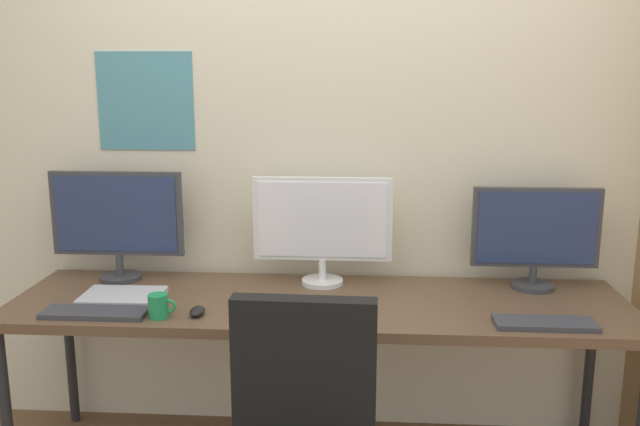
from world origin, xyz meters
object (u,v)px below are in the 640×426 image
object	(u,v)px
keyboard_right	(545,323)
laptop_closed	(123,296)
keyboard_left	(95,313)
coffee_mug	(159,306)
monitor_left	(117,219)
keyboard_center	(315,318)
monitor_center	(322,225)
desk	(319,311)
monitor_right	(536,234)
computer_mouse	(197,311)

from	to	relation	value
keyboard_right	laptop_closed	bearing A→B (deg)	173.58
keyboard_left	coffee_mug	xyz separation A→B (m)	(0.25, -0.01, 0.04)
monitor_left	keyboard_left	distance (m)	0.52
keyboard_center	monitor_left	bearing A→B (deg)	153.83
monitor_center	keyboard_center	world-z (taller)	monitor_center
desk	monitor_right	bearing A→B (deg)	13.27
coffee_mug	keyboard_right	bearing A→B (deg)	0.23
keyboard_left	laptop_closed	world-z (taller)	laptop_closed
keyboard_center	keyboard_right	xyz separation A→B (m)	(0.84, 0.00, 0.00)
keyboard_right	laptop_closed	world-z (taller)	laptop_closed
desk	monitor_center	bearing A→B (deg)	90.00
monitor_left	monitor_center	size ratio (longest dim) A/B	0.97
monitor_right	keyboard_right	xyz separation A→B (m)	(-0.06, -0.44, -0.23)
keyboard_center	laptop_closed	world-z (taller)	laptop_closed
keyboard_right	computer_mouse	bearing A→B (deg)	178.84
desk	keyboard_center	bearing A→B (deg)	-90.00
keyboard_center	computer_mouse	xyz separation A→B (m)	(-0.45, 0.03, 0.01)
monitor_right	coffee_mug	distance (m)	1.57
monitor_center	coffee_mug	world-z (taller)	monitor_center
desk	monitor_left	size ratio (longest dim) A/B	4.31
monitor_center	monitor_left	bearing A→B (deg)	-180.00
keyboard_right	computer_mouse	world-z (taller)	computer_mouse
keyboard_left	desk	bearing A→B (deg)	15.31
monitor_right	computer_mouse	xyz separation A→B (m)	(-1.35, -0.42, -0.22)
monitor_left	keyboard_right	distance (m)	1.81
monitor_right	monitor_center	bearing A→B (deg)	180.00
monitor_center	keyboard_left	distance (m)	0.98
laptop_closed	coffee_mug	bearing A→B (deg)	-43.19
monitor_right	computer_mouse	distance (m)	1.43
keyboard_left	keyboard_center	xyz separation A→B (m)	(0.84, 0.00, 0.00)
desk	laptop_closed	xyz separation A→B (m)	(-0.80, -0.05, 0.06)
monitor_right	keyboard_center	size ratio (longest dim) A/B	1.39
keyboard_center	keyboard_right	distance (m)	0.84
keyboard_right	coffee_mug	size ratio (longest dim) A/B	3.44
desk	keyboard_right	distance (m)	0.87
desk	monitor_left	world-z (taller)	monitor_left
monitor_left	computer_mouse	xyz separation A→B (m)	(0.45, -0.42, -0.26)
monitor_center	monitor_right	bearing A→B (deg)	-0.00
monitor_right	laptop_closed	bearing A→B (deg)	-171.37
monitor_left	keyboard_left	world-z (taller)	monitor_left
keyboard_right	coffee_mug	bearing A→B (deg)	-179.77
keyboard_left	laptop_closed	bearing A→B (deg)	77.37
keyboard_center	computer_mouse	distance (m)	0.45
keyboard_right	monitor_right	bearing A→B (deg)	82.28
desk	keyboard_center	size ratio (longest dim) A/B	6.51
laptop_closed	monitor_left	bearing A→B (deg)	110.39
coffee_mug	keyboard_left	bearing A→B (deg)	178.69
desk	coffee_mug	bearing A→B (deg)	-158.17
keyboard_right	keyboard_center	bearing A→B (deg)	180.00
desk	keyboard_center	world-z (taller)	keyboard_center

